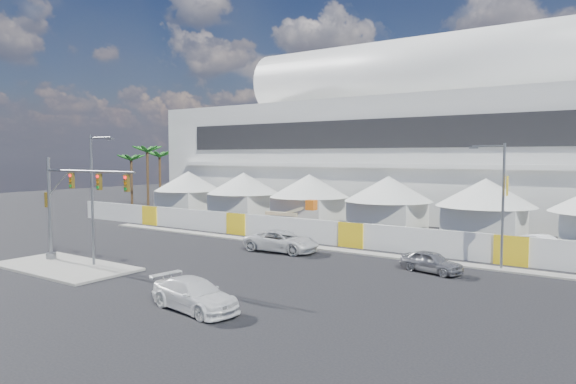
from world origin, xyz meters
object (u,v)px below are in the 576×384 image
Objects in this scene: traffic_mast at (66,204)px; boom_lift at (277,223)px; lot_car_a at (543,245)px; lot_car_c at (232,219)px; streetlight_curb at (500,197)px; streetlight_median at (94,191)px; pickup_near at (195,295)px; pickup_curb at (282,241)px; sedan_silver at (431,262)px.

traffic_mast is 1.45× the size of boom_lift.
lot_car_a reaches higher than lot_car_c.
lot_car_c is 29.08m from streetlight_curb.
streetlight_median is at bearing 156.82° from lot_car_a.
boom_lift is (-11.23, 22.31, 0.15)m from pickup_near.
traffic_mast reaches higher than pickup_curb.
sedan_silver is 22.20m from streetlight_median.
boom_lift is at bearing 166.73° from streetlight_curb.
pickup_near reaches higher than sedan_silver.
streetlight_median is (-12.12, 3.10, 4.32)m from pickup_near.
pickup_near is 0.62× the size of streetlight_curb.
streetlight_curb is (15.14, 2.74, 3.92)m from pickup_curb.
traffic_mast is 2.64m from streetlight_median.
pickup_near is at bearing -14.36° from streetlight_median.
traffic_mast is at bearing 88.10° from pickup_near.
streetlight_median reaches higher than boom_lift.
boom_lift is (0.88, 19.21, -4.16)m from streetlight_median.
boom_lift is at bearing 79.24° from sedan_silver.
pickup_curb is 15.52m from traffic_mast.
lot_car_a is at bearing -11.48° from sedan_silver.
lot_car_a is 8.41m from streetlight_curb.
traffic_mast is 1.11× the size of streetlight_median.
boom_lift reaches higher than sedan_silver.
pickup_near is 0.78× the size of boom_lift.
pickup_curb is 15.47m from pickup_near.
pickup_near is (5.19, -14.58, -0.07)m from pickup_curb.
traffic_mast is (-26.08, -21.91, 3.37)m from lot_car_a.
lot_car_c is at bearing 116.07° from lot_car_a.
traffic_mast is 1.16× the size of streetlight_curb.
pickup_near is at bearing -119.87° from streetlight_curb.
sedan_silver is 0.47× the size of streetlight_median.
pickup_curb is 0.72× the size of streetlight_curb.
pickup_near is at bearing -10.25° from traffic_mast.
streetlight_median is at bearing 134.29° from sedan_silver.
streetlight_median reaches higher than pickup_curb.
traffic_mast is at bearing 137.52° from pickup_curb.
streetlight_median is at bearing -147.21° from streetlight_curb.
streetlight_median is 26.25m from streetlight_curb.
sedan_silver is 0.49× the size of streetlight_curb.
traffic_mast reaches higher than sedan_silver.
pickup_near is 15.15m from traffic_mast.
streetlight_median is at bearing 84.00° from pickup_near.
streetlight_curb reaches higher than lot_car_a.
lot_car_a is 22.89m from boom_lift.
traffic_mast is (-21.17, -11.52, 3.43)m from sedan_silver.
lot_car_c is (-24.75, 9.65, -0.02)m from sedan_silver.
streetlight_curb is at bearing -15.54° from boom_lift.
lot_car_c is at bearing 82.49° from sedan_silver.
streetlight_median is 1.31× the size of boom_lift.
streetlight_curb is (9.95, 17.32, 4.00)m from pickup_near.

